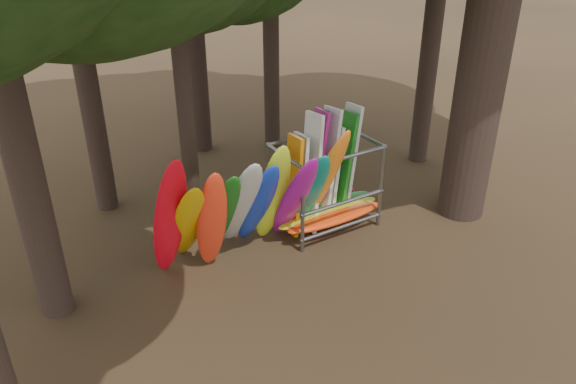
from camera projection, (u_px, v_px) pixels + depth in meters
ground at (339, 273)px, 12.03m from camera, size 120.00×120.00×0.00m
kayak_row at (251, 205)px, 11.97m from camera, size 4.40×2.21×3.14m
storage_rack at (324, 187)px, 13.39m from camera, size 2.95×1.52×2.91m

